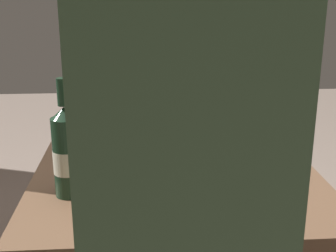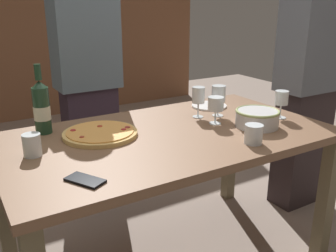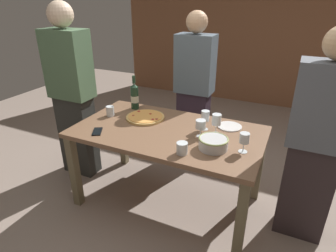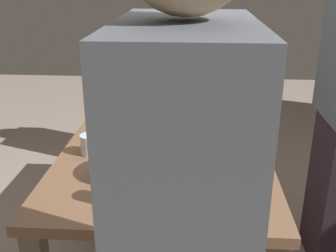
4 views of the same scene
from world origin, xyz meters
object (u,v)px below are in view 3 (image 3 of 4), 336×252
object	(u,v)px
cup_ceramic	(110,111)
person_guest_right	(317,143)
wine_bottle	(135,96)
cell_phone	(97,131)
wine_glass_far_left	(205,117)
person_guest_left	(72,94)
wine_glass_by_bottle	(201,125)
side_plate	(230,126)
pizza	(145,117)
dining_table	(168,139)
cup_amber	(182,148)
person_host	(194,90)
serving_bowl	(213,143)
wine_glass_far_right	(244,139)
wine_glass_near_pizza	(217,120)

from	to	relation	value
cup_ceramic	person_guest_right	bearing A→B (deg)	1.87
wine_bottle	cell_phone	world-z (taller)	wine_bottle
wine_bottle	cell_phone	bearing A→B (deg)	-90.57
wine_glass_far_left	wine_bottle	bearing A→B (deg)	167.55
wine_glass_far_left	person_guest_left	size ratio (longest dim) A/B	0.10
wine_glass_by_bottle	person_guest_right	size ratio (longest dim) A/B	0.09
side_plate	cell_phone	xyz separation A→B (m)	(-0.99, -0.57, 0.00)
pizza	dining_table	bearing A→B (deg)	-24.55
person_guest_right	pizza	bearing A→B (deg)	-6.53
dining_table	wine_glass_by_bottle	size ratio (longest dim) A/B	11.13
dining_table	wine_glass_by_bottle	bearing A→B (deg)	0.84
cup_amber	person_host	xyz separation A→B (m)	(-0.35, 1.19, 0.05)
serving_bowl	cell_phone	distance (m)	0.98
dining_table	person_guest_left	size ratio (longest dim) A/B	0.91
wine_glass_far_right	person_guest_right	world-z (taller)	person_guest_right
wine_bottle	cup_amber	size ratio (longest dim) A/B	3.82
dining_table	person_guest_left	xyz separation A→B (m)	(-1.09, 0.07, 0.24)
wine_glass_far_right	cup_ceramic	distance (m)	1.29
side_plate	wine_glass_far_left	bearing A→B (deg)	-142.70
dining_table	cup_amber	distance (m)	0.43
serving_bowl	person_host	world-z (taller)	person_host
serving_bowl	wine_bottle	distance (m)	1.07
dining_table	person_host	xyz separation A→B (m)	(-0.09, 0.87, 0.19)
person_host	person_guest_right	world-z (taller)	person_host
serving_bowl	wine_glass_far_left	xyz separation A→B (m)	(-0.16, 0.29, 0.07)
pizza	side_plate	xyz separation A→B (m)	(0.76, 0.15, -0.01)
wine_glass_near_pizza	wine_glass_far_right	size ratio (longest dim) A/B	1.13
cup_ceramic	side_plate	world-z (taller)	cup_ceramic
wine_glass_by_bottle	wine_glass_far_left	xyz separation A→B (m)	(-0.01, 0.14, 0.02)
serving_bowl	cup_amber	distance (m)	0.25
dining_table	person_host	world-z (taller)	person_host
pizza	wine_glass_near_pizza	bearing A→B (deg)	-2.64
wine_glass_far_left	side_plate	distance (m)	0.26
person_guest_right	dining_table	bearing A→B (deg)	0.00
wine_glass_by_bottle	pizza	bearing A→B (deg)	167.36
wine_glass_far_left	person_guest_left	world-z (taller)	person_guest_left
wine_glass_far_right	wine_glass_near_pizza	bearing A→B (deg)	142.14
side_plate	cup_amber	bearing A→B (deg)	-108.75
wine_glass_far_left	person_guest_left	distance (m)	1.37
dining_table	cup_amber	world-z (taller)	cup_amber
wine_glass_by_bottle	person_host	xyz separation A→B (m)	(-0.38, 0.87, -0.00)
wine_glass_far_right	person_host	size ratio (longest dim) A/B	0.09
cup_amber	wine_bottle	bearing A→B (deg)	140.72
cup_ceramic	wine_glass_by_bottle	bearing A→B (deg)	-2.88
serving_bowl	cell_phone	xyz separation A→B (m)	(-0.96, -0.14, -0.04)
side_plate	cup_ceramic	bearing A→B (deg)	-168.04
cell_phone	person_guest_left	size ratio (longest dim) A/B	0.08
wine_glass_far_left	cup_ceramic	size ratio (longest dim) A/B	1.78
wine_glass_far_right	cup_ceramic	world-z (taller)	wine_glass_far_right
serving_bowl	wine_glass_far_right	xyz separation A→B (m)	(0.21, 0.04, 0.06)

